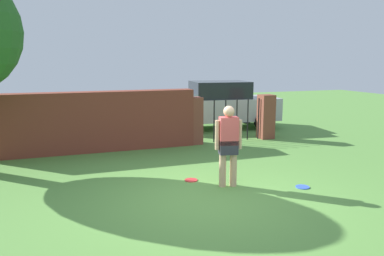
{
  "coord_description": "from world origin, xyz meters",
  "views": [
    {
      "loc": [
        -2.47,
        -6.14,
        2.51
      ],
      "look_at": [
        0.33,
        1.78,
        1.0
      ],
      "focal_mm": 35.95,
      "sensor_mm": 36.0,
      "label": 1
    }
  ],
  "objects": [
    {
      "name": "ground_plane",
      "position": [
        0.0,
        0.0,
        0.0
      ],
      "size": [
        40.0,
        40.0,
        0.0
      ],
      "primitive_type": "plane",
      "color": "#568C3D"
    },
    {
      "name": "brick_wall",
      "position": [
        -1.5,
        4.51,
        0.82
      ],
      "size": [
        5.52,
        0.5,
        1.65
      ],
      "primitive_type": "cube",
      "color": "brown",
      "rests_on": "ground"
    },
    {
      "name": "person",
      "position": [
        0.67,
        0.58,
        0.9
      ],
      "size": [
        0.53,
        0.28,
        1.62
      ],
      "rotation": [
        0.0,
        0.0,
        2.95
      ],
      "color": "tan",
      "rests_on": "ground"
    },
    {
      "name": "fence_gate",
      "position": [
        2.58,
        4.51,
        0.7
      ],
      "size": [
        2.89,
        0.44,
        1.4
      ],
      "color": "brown",
      "rests_on": "ground"
    },
    {
      "name": "car",
      "position": [
        3.15,
        6.71,
        0.86
      ],
      "size": [
        4.35,
        2.25,
        1.72
      ],
      "rotation": [
        0.0,
        0.0,
        3.04
      ],
      "color": "#B7B7BC",
      "rests_on": "ground"
    },
    {
      "name": "frisbee_blue",
      "position": [
        2.03,
        -0.0,
        0.01
      ],
      "size": [
        0.27,
        0.27,
        0.02
      ],
      "primitive_type": "cylinder",
      "color": "blue",
      "rests_on": "ground"
    },
    {
      "name": "frisbee_red",
      "position": [
        0.09,
        1.16,
        0.01
      ],
      "size": [
        0.27,
        0.27,
        0.02
      ],
      "primitive_type": "cylinder",
      "color": "red",
      "rests_on": "ground"
    }
  ]
}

